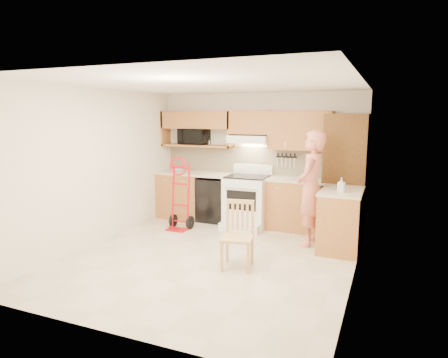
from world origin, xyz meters
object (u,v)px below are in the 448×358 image
Objects in this scene: range at (246,197)px; person at (311,188)px; microwave at (194,137)px; dining_chair at (237,235)px; hand_truck at (179,197)px.

person is (1.28, -0.55, 0.35)m from range.
dining_chair is (1.82, -2.30, -1.19)m from microwave.
range is 1.25m from hand_truck.
microwave is 2.78m from person.
microwave reaches higher than range.
range is at bearing 28.78° from hand_truck.
person is at bearing -23.11° from range.
dining_chair is at bearing -49.72° from microwave.
range is at bearing -108.09° from person.
dining_chair is at bearing -73.71° from range.
person is 1.53× the size of hand_truck.
microwave is 0.63× the size of dining_chair.
hand_truck is 2.14m from dining_chair.
range is 2.03m from dining_chair.
microwave is at bearing 98.93° from hand_truck.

